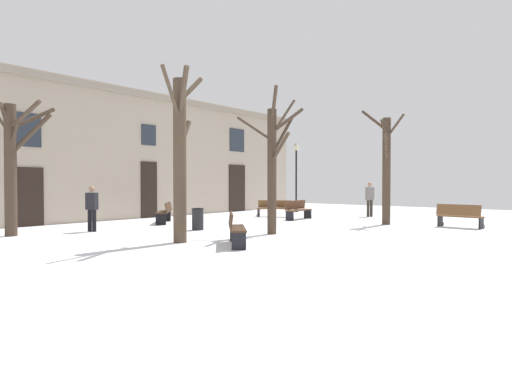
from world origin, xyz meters
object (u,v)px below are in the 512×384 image
tree_near_facade (273,163)px  person_crossing_plaza (92,206)px  streetlamp (296,170)px  bench_far_corner (235,228)px  tree_right_of_center (386,166)px  bench_near_lamp (165,212)px  tree_foreground (12,159)px  person_by_shop_door (370,197)px  tree_left_of_center (180,153)px  bench_back_to_back_left (298,210)px  bench_by_litter_bin (274,208)px  bench_back_to_back_right (460,216)px  litter_bin (198,219)px

tree_near_facade → person_crossing_plaza: tree_near_facade is taller
streetlamp → bench_far_corner: (-12.35, -6.63, -1.99)m
tree_right_of_center → bench_near_lamp: bearing=126.6°
tree_foreground → person_by_shop_door: size_ratio=2.87×
tree_left_of_center → bench_far_corner: bearing=-70.0°
streetlamp → person_crossing_plaza: 13.22m
tree_left_of_center → person_crossing_plaza: tree_left_of_center is taller
tree_left_of_center → streetlamp: size_ratio=1.21×
tree_foreground → bench_back_to_back_left: bearing=-16.7°
person_by_shop_door → bench_far_corner: bearing=-135.1°
tree_foreground → bench_by_litter_bin: 11.96m
bench_back_to_back_right → bench_far_corner: bench_far_corner is taller
tree_near_facade → bench_back_to_back_right: bearing=-33.7°
streetlamp → bench_near_lamp: streetlamp is taller
tree_near_facade → bench_near_lamp: 6.22m
bench_back_to_back_left → bench_by_litter_bin: bench_back_to_back_left is taller
tree_near_facade → tree_right_of_center: tree_right_of_center is taller
bench_back_to_back_right → tree_foreground: bearing=53.9°
tree_near_facade → bench_back_to_back_right: size_ratio=2.87×
tree_foreground → bench_by_litter_bin: (11.70, -1.49, -2.02)m
bench_back_to_back_right → bench_far_corner: 9.54m
streetlamp → litter_bin: 10.96m
bench_by_litter_bin → person_by_shop_door: person_by_shop_door is taller
litter_bin → bench_by_litter_bin: bench_by_litter_bin is taller
bench_far_corner → bench_back_to_back_left: bearing=-21.4°
bench_near_lamp → person_by_shop_door: 10.25m
streetlamp → bench_back_to_back_left: 5.63m
litter_bin → bench_near_lamp: bearing=73.4°
tree_left_of_center → bench_back_to_back_left: 9.11m
bench_back_to_back_left → person_crossing_plaza: bearing=159.2°
tree_right_of_center → person_crossing_plaza: tree_right_of_center is taller
bench_back_to_back_right → bench_far_corner: (-8.96, 3.28, 0.03)m
bench_far_corner → streetlamp: bearing=-16.9°
tree_right_of_center → bench_far_corner: 8.62m
litter_bin → streetlamp: bearing=15.7°
bench_back_to_back_left → bench_near_lamp: (-5.17, 3.23, 0.01)m
bench_by_litter_bin → tree_left_of_center: bearing=-97.6°
tree_right_of_center → bench_back_to_back_right: (0.58, -2.68, -1.95)m
tree_right_of_center → bench_near_lamp: size_ratio=2.90×
bench_near_lamp → bench_by_litter_bin: bearing=121.1°
tree_left_of_center → bench_back_to_back_left: size_ratio=2.65×
tree_left_of_center → person_crossing_plaza: bearing=92.4°
bench_back_to_back_right → litter_bin: bearing=49.0°
bench_by_litter_bin → person_crossing_plaza: person_crossing_plaza is taller
bench_by_litter_bin → bench_back_to_back_left: bearing=-47.4°
tree_near_facade → streetlamp: size_ratio=1.19×
tree_foreground → bench_near_lamp: tree_foreground is taller
tree_near_facade → bench_by_litter_bin: 7.69m
litter_bin → bench_far_corner: 4.21m
tree_foreground → person_by_shop_door: tree_foreground is taller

